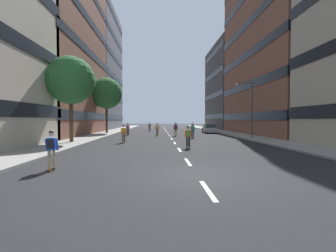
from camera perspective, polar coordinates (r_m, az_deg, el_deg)
ground_plane at (r=38.90m, az=-0.08°, el=-1.73°), size 176.68×176.68×0.00m
sidewalk_left at (r=43.33m, az=-13.39°, el=-1.34°), size 3.38×80.98×0.14m
sidewalk_right at (r=44.04m, az=12.62°, el=-1.29°), size 3.38×80.98×0.14m
lane_markings at (r=39.95m, az=-0.14°, el=-1.64°), size 0.16×67.20×0.01m
building_left_mid at (r=41.28m, az=-29.30°, el=21.23°), size 15.01×22.31×32.35m
building_left_far at (r=59.78m, az=-19.77°, el=12.72°), size 15.01×19.84×27.59m
building_right_mid at (r=43.37m, az=28.52°, el=22.94°), size 15.01×22.98×36.17m
building_right_far at (r=60.15m, az=17.81°, el=8.89°), size 15.01×18.67×19.77m
parked_car_near at (r=39.71m, az=9.99°, el=-0.68°), size 1.82×4.40×1.52m
street_tree_near at (r=39.08m, az=-14.72°, el=7.65°), size 4.94×4.94×8.76m
street_tree_mid at (r=24.38m, az=-22.54°, el=10.17°), size 4.51×4.51×8.08m
streetlamp_right at (r=29.36m, az=19.07°, el=5.18°), size 2.13×0.30×6.50m
skater_0 at (r=18.52m, az=4.93°, el=-2.26°), size 0.53×0.90×1.78m
skater_1 at (r=23.16m, az=-10.75°, el=-1.58°), size 0.56×0.92×1.78m
skater_2 at (r=44.81m, az=-4.49°, el=0.00°), size 0.56×0.92×1.78m
skater_3 at (r=31.97m, az=1.86°, el=-0.63°), size 0.55×0.91×1.78m
skater_4 at (r=33.19m, az=-9.77°, el=-0.57°), size 0.54×0.91×1.78m
skater_5 at (r=40.78m, az=6.00°, el=-0.20°), size 0.55×0.92×1.78m
skater_6 at (r=28.62m, az=6.01°, el=-0.90°), size 0.57×0.92×1.78m
skater_7 at (r=33.15m, az=-2.62°, el=-0.55°), size 0.53×0.90×1.78m
skater_8 at (r=47.48m, az=1.89°, el=0.06°), size 0.54×0.91×1.78m
skater_9 at (r=11.65m, az=-26.50°, el=-4.70°), size 0.55×0.92×1.78m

